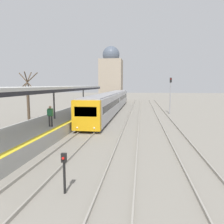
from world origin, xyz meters
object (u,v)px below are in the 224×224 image
(person_on_platform, at_px, (50,114))
(signal_post_near, at_px, (64,168))
(train_near, at_px, (112,101))
(signal_mast_far, at_px, (170,91))

(person_on_platform, bearing_deg, signal_post_near, -63.61)
(train_near, height_order, signal_post_near, train_near)
(train_near, distance_m, signal_mast_far, 9.42)
(signal_post_near, relative_size, signal_mast_far, 0.31)
(train_near, height_order, signal_mast_far, signal_mast_far)
(train_near, relative_size, signal_mast_far, 6.40)
(person_on_platform, distance_m, signal_mast_far, 20.18)
(train_near, bearing_deg, person_on_platform, -97.19)
(signal_mast_far, bearing_deg, train_near, 165.39)
(signal_mast_far, bearing_deg, signal_post_near, -105.96)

